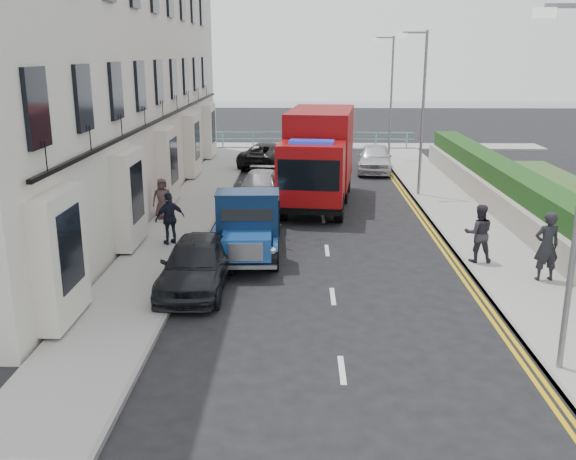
# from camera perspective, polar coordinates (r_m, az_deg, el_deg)

# --- Properties ---
(ground) EXTENTS (120.00, 120.00, 0.00)m
(ground) POSITION_cam_1_polar(r_m,az_deg,el_deg) (14.97, 4.36, -8.72)
(ground) COLOR black
(ground) RESTS_ON ground
(pavement_west) EXTENTS (2.40, 38.00, 0.12)m
(pavement_west) POSITION_cam_1_polar(r_m,az_deg,el_deg) (23.83, -9.38, 0.57)
(pavement_west) COLOR gray
(pavement_west) RESTS_ON ground
(pavement_east) EXTENTS (2.60, 38.00, 0.12)m
(pavement_east) POSITION_cam_1_polar(r_m,az_deg,el_deg) (24.21, 15.85, 0.42)
(pavement_east) COLOR gray
(pavement_east) RESTS_ON ground
(promenade) EXTENTS (30.00, 2.50, 0.12)m
(promenade) POSITION_cam_1_polar(r_m,az_deg,el_deg) (43.06, 2.34, 7.44)
(promenade) COLOR gray
(promenade) RESTS_ON ground
(sea_plane) EXTENTS (120.00, 120.00, 0.00)m
(sea_plane) POSITION_cam_1_polar(r_m,az_deg,el_deg) (73.88, 1.90, 10.80)
(sea_plane) COLOR slate
(sea_plane) RESTS_ON ground
(terrace_west) EXTENTS (6.31, 30.20, 14.25)m
(terrace_west) POSITION_cam_1_polar(r_m,az_deg,el_deg) (28.00, -17.53, 16.98)
(terrace_west) COLOR beige
(terrace_west) RESTS_ON ground
(garden_east) EXTENTS (1.45, 28.00, 1.75)m
(garden_east) POSITION_cam_1_polar(r_m,az_deg,el_deg) (24.57, 20.31, 2.27)
(garden_east) COLOR #B2AD9E
(garden_east) RESTS_ON ground
(seafront_railing) EXTENTS (13.00, 0.08, 1.11)m
(seafront_railing) POSITION_cam_1_polar(r_m,az_deg,el_deg) (42.20, 2.37, 7.99)
(seafront_railing) COLOR #59B2A5
(seafront_railing) RESTS_ON ground
(lamp_near) EXTENTS (1.23, 0.18, 7.00)m
(lamp_near) POSITION_cam_1_polar(r_m,az_deg,el_deg) (12.84, 24.26, 4.56)
(lamp_near) COLOR slate
(lamp_near) RESTS_ON ground
(lamp_mid) EXTENTS (1.23, 0.18, 7.00)m
(lamp_mid) POSITION_cam_1_polar(r_m,az_deg,el_deg) (28.15, 11.68, 10.89)
(lamp_mid) COLOR slate
(lamp_mid) RESTS_ON ground
(lamp_far) EXTENTS (1.23, 0.18, 7.00)m
(lamp_far) POSITION_cam_1_polar(r_m,az_deg,el_deg) (38.01, 9.00, 12.16)
(lamp_far) COLOR slate
(lamp_far) RESTS_ON ground
(bedford_lorry) EXTENTS (2.02, 4.69, 2.18)m
(bedford_lorry) POSITION_cam_1_polar(r_m,az_deg,el_deg) (19.16, -3.56, -0.02)
(bedford_lorry) COLOR black
(bedford_lorry) RESTS_ON ground
(red_lorry) EXTENTS (3.31, 7.55, 3.83)m
(red_lorry) POSITION_cam_1_polar(r_m,az_deg,el_deg) (26.60, 2.74, 6.68)
(red_lorry) COLOR black
(red_lorry) RESTS_ON ground
(parked_car_front) EXTENTS (1.85, 4.27, 1.43)m
(parked_car_front) POSITION_cam_1_polar(r_m,az_deg,el_deg) (17.20, -8.11, -2.99)
(parked_car_front) COLOR black
(parked_car_front) RESTS_ON ground
(parked_car_mid) EXTENTS (2.00, 4.54, 1.45)m
(parked_car_mid) POSITION_cam_1_polar(r_m,az_deg,el_deg) (21.39, -3.56, 0.87)
(parked_car_mid) COLOR #668EDA
(parked_car_mid) RESTS_ON ground
(parked_car_rear) EXTENTS (2.07, 4.36, 1.23)m
(parked_car_rear) POSITION_cam_1_polar(r_m,az_deg,el_deg) (27.31, -2.52, 3.87)
(parked_car_rear) COLOR #9B9BA0
(parked_car_rear) RESTS_ON ground
(seafront_car_left) EXTENTS (3.50, 5.25, 1.34)m
(seafront_car_left) POSITION_cam_1_polar(r_m,az_deg,el_deg) (35.64, -1.70, 6.73)
(seafront_car_left) COLOR black
(seafront_car_left) RESTS_ON ground
(seafront_car_right) EXTENTS (2.21, 4.46, 1.46)m
(seafront_car_right) POSITION_cam_1_polar(r_m,az_deg,el_deg) (34.27, 7.72, 6.35)
(seafront_car_right) COLOR silver
(seafront_car_right) RESTS_ON ground
(pedestrian_east_near) EXTENTS (0.75, 0.54, 1.92)m
(pedestrian_east_near) POSITION_cam_1_polar(r_m,az_deg,el_deg) (18.66, 22.01, -1.34)
(pedestrian_east_near) COLOR black
(pedestrian_east_near) RESTS_ON pavement_east
(pedestrian_east_far) EXTENTS (0.88, 0.71, 1.74)m
(pedestrian_east_far) POSITION_cam_1_polar(r_m,az_deg,el_deg) (19.68, 16.59, -0.28)
(pedestrian_east_far) COLOR #2D2932
(pedestrian_east_far) RESTS_ON pavement_east
(pedestrian_west_near) EXTENTS (1.06, 0.90, 1.70)m
(pedestrian_west_near) POSITION_cam_1_polar(r_m,az_deg,el_deg) (20.97, -10.45, 1.02)
(pedestrian_west_near) COLOR black
(pedestrian_west_near) RESTS_ON pavement_west
(pedestrian_west_far) EXTENTS (0.86, 0.69, 1.53)m
(pedestrian_west_far) POSITION_cam_1_polar(r_m,az_deg,el_deg) (24.28, -11.11, 2.77)
(pedestrian_west_far) COLOR #463233
(pedestrian_west_far) RESTS_ON pavement_west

